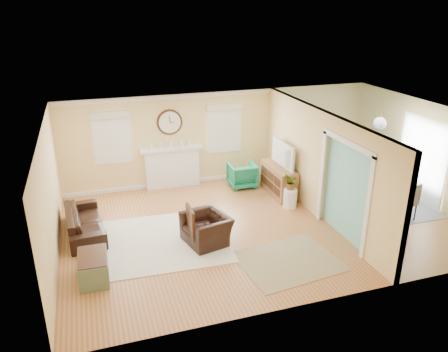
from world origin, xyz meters
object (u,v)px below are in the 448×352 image
(green_chair, at_px, (242,175))
(dining_table, at_px, (371,189))
(sofa, at_px, (84,222))
(eames_chair, at_px, (206,229))
(credenza, at_px, (278,180))

(green_chair, distance_m, dining_table, 3.49)
(sofa, distance_m, eames_chair, 2.79)
(credenza, bearing_deg, eames_chair, -143.45)
(credenza, bearing_deg, green_chair, 133.48)
(dining_table, bearing_deg, green_chair, 46.25)
(sofa, relative_size, credenza, 1.38)
(sofa, distance_m, dining_table, 7.24)
(sofa, height_order, green_chair, green_chair)
(eames_chair, height_order, dining_table, eames_chair)
(credenza, relative_size, dining_table, 0.79)
(eames_chair, distance_m, green_chair, 3.24)
(green_chair, height_order, dining_table, green_chair)
(eames_chair, relative_size, credenza, 0.70)
(green_chair, xyz_separation_m, dining_table, (2.91, -1.93, -0.03))
(green_chair, xyz_separation_m, credenza, (0.75, -0.80, 0.06))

